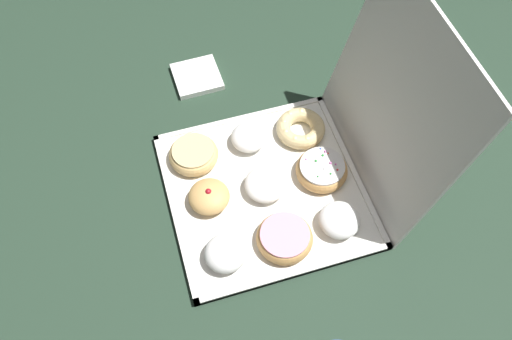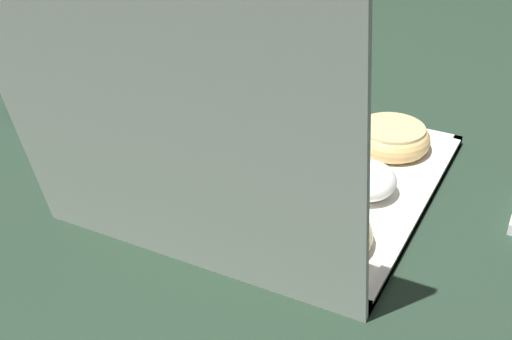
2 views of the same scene
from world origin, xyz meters
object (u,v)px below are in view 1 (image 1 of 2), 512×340
cruller_donut_6 (301,128)px  napkin_stack (197,77)px  powdered_filled_donut_4 (266,184)px  powdered_filled_donut_3 (248,138)px  sprinkle_donut_7 (321,169)px  powdered_filled_donut_2 (225,253)px  jelly_filled_donut_1 (209,196)px  pink_frosted_donut_5 (282,238)px  powdered_filled_donut_8 (339,220)px  glazed_ring_donut_0 (194,154)px  donut_box (265,190)px

cruller_donut_6 → napkin_stack: cruller_donut_6 is taller
powdered_filled_donut_4 → napkin_stack: bearing=-169.5°
powdered_filled_donut_3 → sprinkle_donut_7: size_ratio=0.70×
powdered_filled_donut_2 → cruller_donut_6: 0.36m
sprinkle_donut_7 → napkin_stack: 0.42m
napkin_stack → powdered_filled_donut_2: bearing=-6.7°
jelly_filled_donut_1 → sprinkle_donut_7: bearing=89.6°
powdered_filled_donut_3 → cruller_donut_6: powdered_filled_donut_3 is taller
pink_frosted_donut_5 → sprinkle_donut_7: size_ratio=1.01×
jelly_filled_donut_1 → powdered_filled_donut_4: jelly_filled_donut_1 is taller
jelly_filled_donut_1 → powdered_filled_donut_8: bearing=61.4°
glazed_ring_donut_0 → sprinkle_donut_7: size_ratio=0.97×
cruller_donut_6 → powdered_filled_donut_8: bearing=-1.0°
powdered_filled_donut_2 → pink_frosted_donut_5: 0.12m
glazed_ring_donut_0 → napkin_stack: 0.25m
powdered_filled_donut_3 → powdered_filled_donut_4: bearing=1.3°
donut_box → powdered_filled_donut_4: powdered_filled_donut_4 is taller
powdered_filled_donut_3 → powdered_filled_donut_8: (0.26, 0.12, 0.00)m
glazed_ring_donut_0 → napkin_stack: glazed_ring_donut_0 is taller
powdered_filled_donut_3 → napkin_stack: size_ratio=0.71×
powdered_filled_donut_4 → cruller_donut_6: powdered_filled_donut_4 is taller
powdered_filled_donut_2 → powdered_filled_donut_8: size_ratio=0.99×
powdered_filled_donut_4 → pink_frosted_donut_5: 0.13m
powdered_filled_donut_4 → powdered_filled_donut_8: size_ratio=1.06×
cruller_donut_6 → sprinkle_donut_7: (0.12, 0.01, 0.00)m
powdered_filled_donut_3 → pink_frosted_donut_5: size_ratio=0.69×
glazed_ring_donut_0 → sprinkle_donut_7: (0.12, 0.26, 0.00)m
powdered_filled_donut_2 → pink_frosted_donut_5: size_ratio=0.73×
powdered_filled_donut_8 → powdered_filled_donut_4: bearing=-137.0°
powdered_filled_donut_8 → sprinkle_donut_7: bearing=175.9°
pink_frosted_donut_5 → powdered_filled_donut_8: (-0.00, 0.13, 0.00)m
donut_box → jelly_filled_donut_1: 0.13m
sprinkle_donut_7 → napkin_stack: (-0.37, -0.20, -0.02)m
pink_frosted_donut_5 → sprinkle_donut_7: 0.19m
donut_box → jelly_filled_donut_1: bearing=-92.3°
powdered_filled_donut_3 → napkin_stack: powdered_filled_donut_3 is taller
donut_box → powdered_filled_donut_2: size_ratio=4.92×
donut_box → pink_frosted_donut_5: bearing=-2.1°
powdered_filled_donut_2 → powdered_filled_donut_3: bearing=154.8°
cruller_donut_6 → powdered_filled_donut_4: bearing=-45.2°
powdered_filled_donut_3 → pink_frosted_donut_5: powdered_filled_donut_3 is taller
powdered_filled_donut_3 → glazed_ring_donut_0: bearing=-86.9°
pink_frosted_donut_5 → napkin_stack: bearing=-172.9°
sprinkle_donut_7 → cruller_donut_6: bearing=-177.5°
powdered_filled_donut_8 → powdered_filled_donut_2: bearing=-89.2°
cruller_donut_6 → glazed_ring_donut_0: bearing=-89.8°
donut_box → sprinkle_donut_7: size_ratio=3.63×
sprinkle_donut_7 → napkin_stack: size_ratio=1.01×
powdered_filled_donut_3 → powdered_filled_donut_8: powdered_filled_donut_8 is taller
jelly_filled_donut_1 → powdered_filled_donut_3: jelly_filled_donut_1 is taller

